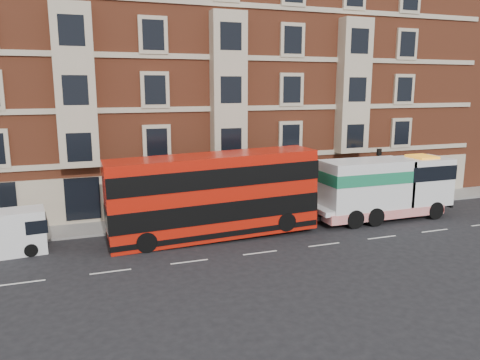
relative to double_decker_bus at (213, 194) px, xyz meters
name	(u,v)px	position (x,y,z in m)	size (l,w,h in m)	color
ground	(260,253)	(1.63, -3.48, -2.69)	(120.00, 120.00, 0.00)	black
sidewalk	(220,217)	(1.63, 4.02, -2.61)	(90.00, 3.00, 0.15)	slate
victorian_terrace	(197,73)	(2.13, 11.52, 7.38)	(45.00, 12.00, 20.40)	brown
lamp_post_west	(134,190)	(-4.37, 2.72, -0.01)	(0.35, 0.15, 4.35)	black
lamp_post_east	(378,173)	(13.63, 2.72, -0.01)	(0.35, 0.15, 4.35)	black
double_decker_bus	(213,194)	(0.00, 0.00, 0.00)	(12.54, 2.88, 5.08)	#BB180A
tow_truck	(382,188)	(12.07, 0.00, -0.47)	(10.04, 2.97, 4.18)	silver
pedestrian	(41,226)	(-9.82, 2.75, -1.75)	(0.58, 0.38, 1.58)	#201C38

